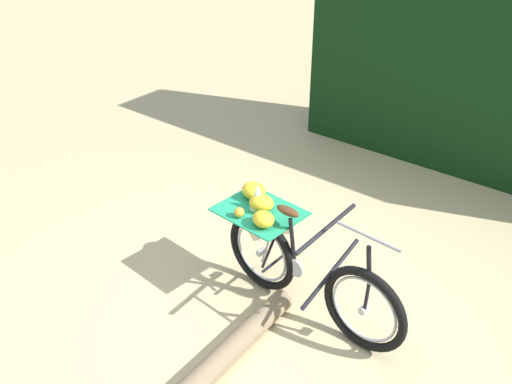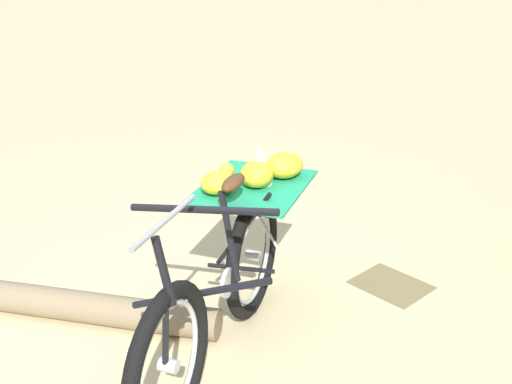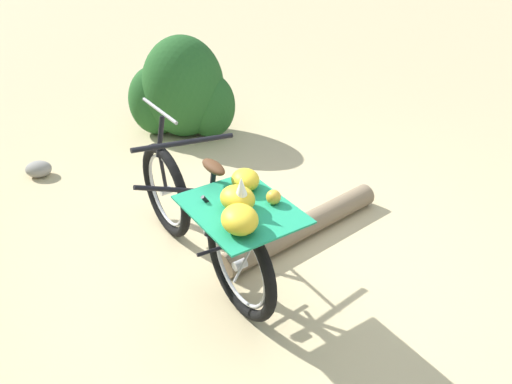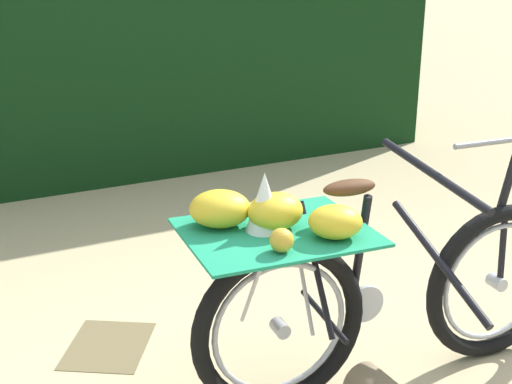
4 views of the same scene
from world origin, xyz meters
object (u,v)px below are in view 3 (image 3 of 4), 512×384
bicycle (208,217)px  shrub_cluster (182,93)px  fallen_log (303,227)px  path_stone (39,169)px

bicycle → shrub_cluster: 2.42m
bicycle → shrub_cluster: shrub_cluster is taller
bicycle → fallen_log: size_ratio=1.15×
bicycle → shrub_cluster: (-0.18, 2.41, -0.03)m
fallen_log → shrub_cluster: size_ratio=1.34×
fallen_log → path_stone: bearing=151.3°
fallen_log → path_stone: size_ratio=6.36×
fallen_log → shrub_cluster: (-0.90, 2.01, 0.38)m
bicycle → fallen_log: bicycle is taller
shrub_cluster → path_stone: 1.60m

